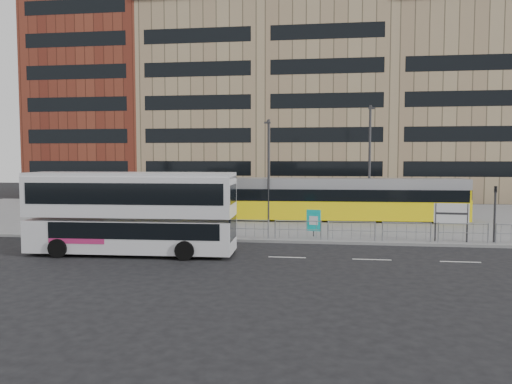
# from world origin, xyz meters

# --- Properties ---
(ground) EXTENTS (120.00, 120.00, 0.00)m
(ground) POSITION_xyz_m (0.00, 0.00, 0.00)
(ground) COLOR black
(ground) RESTS_ON ground
(plaza) EXTENTS (64.00, 24.00, 0.15)m
(plaza) POSITION_xyz_m (0.00, 12.00, 0.07)
(plaza) COLOR slate
(plaza) RESTS_ON ground
(kerb) EXTENTS (64.00, 0.25, 0.17)m
(kerb) POSITION_xyz_m (0.00, 0.05, 0.07)
(kerb) COLOR gray
(kerb) RESTS_ON ground
(building_row) EXTENTS (70.40, 18.40, 31.20)m
(building_row) POSITION_xyz_m (1.55, 34.27, 12.91)
(building_row) COLOR brown
(building_row) RESTS_ON ground
(pedestrian_barrier) EXTENTS (32.07, 0.07, 1.10)m
(pedestrian_barrier) POSITION_xyz_m (2.00, 0.50, 0.98)
(pedestrian_barrier) COLOR gray
(pedestrian_barrier) RESTS_ON plaza
(road_markings) EXTENTS (62.00, 0.12, 0.01)m
(road_markings) POSITION_xyz_m (1.00, -4.00, 0.01)
(road_markings) COLOR white
(road_markings) RESTS_ON ground
(double_decker_bus) EXTENTS (10.25, 2.88, 4.07)m
(double_decker_bus) POSITION_xyz_m (-5.70, -4.26, 2.20)
(double_decker_bus) COLOR silver
(double_decker_bus) RESTS_ON ground
(tram) EXTENTS (26.62, 3.63, 3.13)m
(tram) POSITION_xyz_m (0.72, 9.13, 1.72)
(tram) COLOR yellow
(tram) RESTS_ON plaza
(station_sign) EXTENTS (1.85, 0.21, 2.13)m
(station_sign) POSITION_xyz_m (10.74, 0.80, 1.62)
(station_sign) COLOR #2D2D30
(station_sign) RESTS_ON plaza
(ad_panel) EXTENTS (0.83, 0.23, 1.57)m
(ad_panel) POSITION_xyz_m (3.17, 1.69, 1.07)
(ad_panel) COLOR #2D2D30
(ad_panel) RESTS_ON plaza
(pedestrian) EXTENTS (0.40, 0.59, 1.57)m
(pedestrian) POSITION_xyz_m (-3.86, 6.85, 0.94)
(pedestrian) COLOR black
(pedestrian) RESTS_ON plaza
(traffic_light_west) EXTENTS (0.17, 0.21, 3.10)m
(traffic_light_west) POSITION_xyz_m (-1.47, 0.84, 2.12)
(traffic_light_west) COLOR #2D2D30
(traffic_light_west) RESTS_ON plaza
(traffic_light_east) EXTENTS (0.21, 0.24, 3.10)m
(traffic_light_east) POSITION_xyz_m (13.03, 0.88, 2.12)
(traffic_light_east) COLOR #2D2D30
(traffic_light_east) RESTS_ON plaza
(lamp_post_west) EXTENTS (0.45, 1.04, 7.37)m
(lamp_post_west) POSITION_xyz_m (-0.18, 7.84, 4.20)
(lamp_post_west) COLOR #2D2D30
(lamp_post_west) RESTS_ON plaza
(lamp_post_east) EXTENTS (0.45, 1.04, 8.44)m
(lamp_post_east) POSITION_xyz_m (7.08, 9.58, 4.75)
(lamp_post_east) COLOR #2D2D30
(lamp_post_east) RESTS_ON plaza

